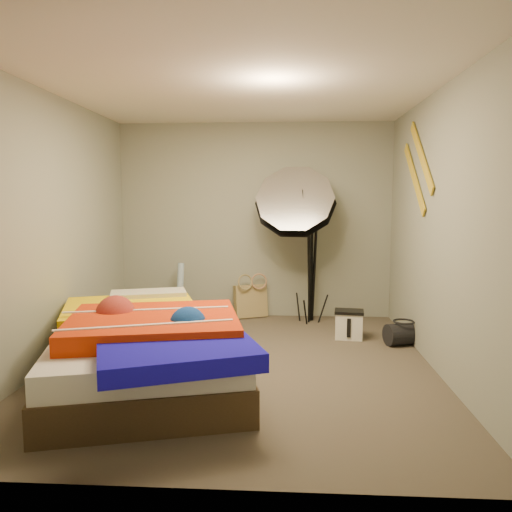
# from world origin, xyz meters

# --- Properties ---
(floor) EXTENTS (4.00, 4.00, 0.00)m
(floor) POSITION_xyz_m (0.00, 0.00, 0.00)
(floor) COLOR brown
(floor) RESTS_ON ground
(ceiling) EXTENTS (4.00, 4.00, 0.00)m
(ceiling) POSITION_xyz_m (0.00, 0.00, 2.50)
(ceiling) COLOR silver
(ceiling) RESTS_ON wall_back
(wall_back) EXTENTS (3.50, 0.00, 3.50)m
(wall_back) POSITION_xyz_m (0.00, 2.00, 1.25)
(wall_back) COLOR gray
(wall_back) RESTS_ON floor
(wall_front) EXTENTS (3.50, 0.00, 3.50)m
(wall_front) POSITION_xyz_m (0.00, -2.00, 1.25)
(wall_front) COLOR gray
(wall_front) RESTS_ON floor
(wall_left) EXTENTS (0.00, 4.00, 4.00)m
(wall_left) POSITION_xyz_m (-1.75, 0.00, 1.25)
(wall_left) COLOR gray
(wall_left) RESTS_ON floor
(wall_right) EXTENTS (0.00, 4.00, 4.00)m
(wall_right) POSITION_xyz_m (1.75, 0.00, 1.25)
(wall_right) COLOR gray
(wall_right) RESTS_ON floor
(tote_bag) EXTENTS (0.46, 0.34, 0.44)m
(tote_bag) POSITION_xyz_m (-0.05, 1.90, 0.21)
(tote_bag) COLOR tan
(tote_bag) RESTS_ON floor
(wrapping_roll) EXTENTS (0.11, 0.21, 0.73)m
(wrapping_roll) POSITION_xyz_m (-0.94, 1.73, 0.36)
(wrapping_roll) COLOR #5D94C1
(wrapping_roll) RESTS_ON floor
(camera_case) EXTENTS (0.31, 0.24, 0.29)m
(camera_case) POSITION_xyz_m (1.10, 0.95, 0.15)
(camera_case) COLOR white
(camera_case) RESTS_ON floor
(duffel_bag) EXTENTS (0.43, 0.33, 0.23)m
(duffel_bag) POSITION_xyz_m (1.65, 0.75, 0.11)
(duffel_bag) COLOR black
(duffel_bag) RESTS_ON floor
(wall_stripe_upper) EXTENTS (0.02, 0.91, 0.78)m
(wall_stripe_upper) POSITION_xyz_m (1.73, 0.60, 1.95)
(wall_stripe_upper) COLOR gold
(wall_stripe_upper) RESTS_ON wall_right
(wall_stripe_lower) EXTENTS (0.02, 0.91, 0.78)m
(wall_stripe_lower) POSITION_xyz_m (1.73, 0.85, 1.75)
(wall_stripe_lower) COLOR gold
(wall_stripe_lower) RESTS_ON wall_right
(bed) EXTENTS (2.02, 2.48, 0.62)m
(bed) POSITION_xyz_m (-0.73, -0.50, 0.31)
(bed) COLOR #402F1D
(bed) RESTS_ON floor
(photo_umbrella) EXTENTS (1.23, 0.95, 2.04)m
(photo_umbrella) POSITION_xyz_m (0.52, 1.57, 1.46)
(photo_umbrella) COLOR black
(photo_umbrella) RESTS_ON floor
(camera_tripod) EXTENTS (0.08, 0.08, 1.41)m
(camera_tripod) POSITION_xyz_m (0.72, 1.76, 0.81)
(camera_tripod) COLOR black
(camera_tripod) RESTS_ON floor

